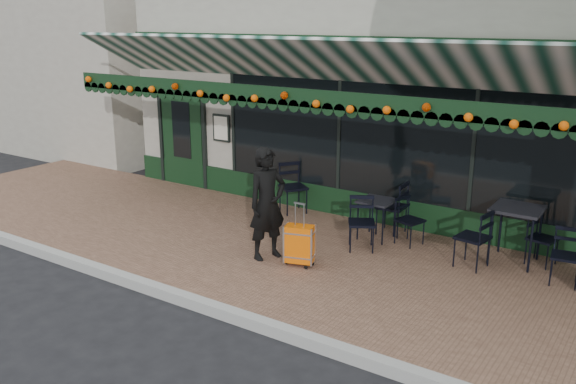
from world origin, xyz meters
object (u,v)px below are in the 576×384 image
Objects in this scene: chair_b_right at (410,221)px; chair_b_front at (362,224)px; chair_a_front at (566,257)px; chair_b_left at (392,207)px; chair_solo at (293,188)px; chair_a_right at (543,239)px; suitcase at (299,245)px; woman at (267,204)px; chair_a_left at (473,238)px; cafe_table_b at (377,204)px; cafe_table_a at (517,213)px.

chair_b_front is (-0.53, -0.63, 0.04)m from chair_b_right.
chair_b_left is at bearing 161.02° from chair_a_front.
chair_b_left is (-2.80, 0.56, 0.07)m from chair_a_front.
chair_b_front is 0.90× the size of chair_solo.
chair_a_right is at bearing -55.59° from chair_solo.
suitcase is at bearing -142.94° from chair_b_front.
woman is 3.02m from chair_a_left.
chair_solo is (-4.40, 0.07, 0.08)m from chair_a_right.
cafe_table_b is at bearing 110.36° from chair_a_right.
chair_b_front is at bearing -71.41° from chair_a_left.
suitcase is 2.08m from chair_b_left.
chair_b_left reaches higher than chair_a_front.
chair_a_front is at bearing -4.00° from cafe_table_b.
chair_a_left reaches higher than cafe_table_b.
chair_b_front is (-1.65, -0.27, -0.02)m from chair_a_left.
chair_a_left is 1.13× the size of chair_a_right.
chair_a_right is (2.50, 0.34, -0.20)m from cafe_table_b.
chair_solo reaches higher than cafe_table_a.
cafe_table_b is (-2.14, -0.22, -0.17)m from cafe_table_a.
cafe_table_a is 0.93× the size of chair_b_left.
cafe_table_b is 0.85× the size of chair_a_right.
chair_a_front is (0.77, -0.42, -0.37)m from cafe_table_a.
woman is 2.17× the size of chair_a_front.
chair_a_left is at bearing -131.19° from cafe_table_a.
chair_b_left is at bearing -6.86° from woman.
woman reaches higher than chair_a_front.
cafe_table_b is 1.71m from chair_a_left.
chair_solo is at bearing 122.99° from chair_b_front.
woman reaches higher than chair_b_front.
cafe_table_b is 0.85× the size of chair_b_right.
chair_b_front is at bearing 122.95° from chair_a_right.
woman reaches higher than chair_a_right.
chair_a_front is 0.92× the size of chair_b_front.
chair_b_left is 2.01m from chair_solo.
suitcase reaches higher than chair_a_front.
cafe_table_a is 0.53m from chair_a_right.
chair_a_left is at bearing 177.15° from chair_a_front.
chair_a_left is at bearing -41.34° from woman.
suitcase is at bearing -48.28° from chair_a_left.
chair_a_right is at bearing -38.35° from woman.
chair_a_left is 1.24m from chair_a_front.
cafe_table_a is 0.77m from chair_a_left.
chair_a_left reaches higher than chair_a_front.
chair_b_left reaches higher than cafe_table_b.
suitcase is at bearing 136.68° from chair_a_right.
chair_b_front reaches higher than chair_b_right.
chair_b_front is at bearing -21.50° from woman.
woman is 2.57× the size of cafe_table_b.
chair_a_right is 2.64m from chair_b_front.
chair_b_right is (-1.11, 0.36, -0.05)m from chair_a_left.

